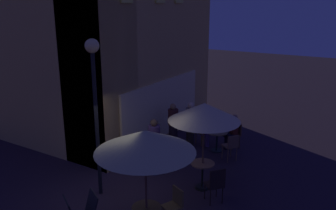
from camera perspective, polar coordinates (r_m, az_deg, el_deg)
name	(u,v)px	position (r m, az deg, el deg)	size (l,w,h in m)	color
ground_plane	(121,203)	(9.57, -7.62, -15.39)	(60.00, 60.00, 0.00)	#2B1E28
cafe_building	(84,41)	(13.28, -13.37, 10.06)	(7.04, 8.45, 7.34)	tan
street_lamp_near_corner	(94,84)	(8.96, -11.84, 3.33)	(0.36, 0.36, 4.17)	black
cafe_table_0	(202,171)	(9.93, 5.60, -10.55)	(0.66, 0.66, 0.77)	black
cafe_table_2	(217,137)	(12.37, 7.92, -5.12)	(0.74, 0.74, 0.72)	black
patio_umbrella_0	(204,112)	(9.30, 5.89, -1.20)	(1.92, 1.92, 2.48)	black
patio_umbrella_1	(145,142)	(7.28, -3.72, -5.94)	(2.12, 2.12, 2.50)	black
cafe_chair_0	(216,183)	(9.26, 7.73, -12.33)	(0.60, 0.60, 0.99)	black
cafe_chair_1	(175,203)	(8.43, 1.12, -15.54)	(0.51, 0.51, 0.90)	brown
cafe_chair_2	(231,145)	(11.68, 10.20, -6.35)	(0.58, 0.58, 0.90)	brown
cafe_chair_3	(236,133)	(12.74, 10.93, -4.45)	(0.54, 0.54, 0.92)	#533524
cafe_chair_4	(200,129)	(12.95, 5.28, -3.91)	(0.50, 0.50, 0.91)	brown
patron_seated_0	(233,129)	(12.62, 10.44, -3.92)	(0.52, 0.49, 1.25)	black
patron_seated_1	(203,127)	(12.81, 5.70, -3.51)	(0.45, 0.53, 1.21)	#51336C
patron_standing_2	(173,127)	(12.31, 0.82, -3.51)	(0.36, 0.36, 1.67)	black
patron_standing_3	(154,147)	(10.55, -2.23, -6.76)	(0.35, 0.35, 1.74)	#222447
patron_standing_4	(190,126)	(12.27, 3.63, -3.41)	(0.33, 0.33, 1.73)	black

